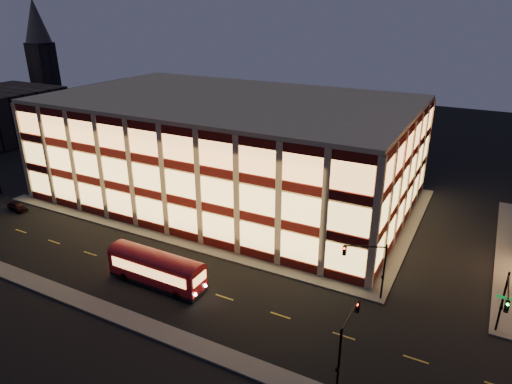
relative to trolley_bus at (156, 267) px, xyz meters
The scene contains 13 objects.
ground 7.92m from the trolley_bus, 111.04° to the left, with size 200.00×200.00×0.00m, color black.
sidewalk_office_south 10.16m from the trolley_bus, 125.19° to the left, with size 54.00×2.00×0.15m, color #514F4C.
sidewalk_office_east 31.58m from the trolley_bus, 50.03° to the left, with size 2.00×30.00×0.15m, color #514F4C.
sidewalk_tower_west 39.54m from the trolley_bus, 37.71° to the left, with size 2.00×30.00×0.15m, color #514F4C.
sidewalk_near 6.73m from the trolley_bus, 115.23° to the right, with size 100.00×2.00×0.15m, color #514F4C.
office_building 25.28m from the trolley_bus, 103.25° to the left, with size 50.45×30.45×14.50m.
church_tower 86.98m from the trolley_bus, 147.05° to the left, with size 5.00×5.00×18.00m, color #2D2621.
church_spire 89.21m from the trolley_bus, 147.05° to the left, with size 6.00×6.00×10.00m, color #4C473F.
traffic_signal_far 20.92m from the trolley_bus, 20.81° to the left, with size 3.79×1.87×6.00m.
traffic_signal_right 31.51m from the trolley_bus, 12.00° to the left, with size 1.20×4.37×6.00m.
traffic_signal_near 21.22m from the trolley_bus, 10.58° to the right, with size 0.32×4.45×6.00m.
trolley_bus is the anchor object (origin of this frame).
parked_car_0 29.24m from the trolley_bus, 169.83° to the left, with size 1.38×3.42×1.17m, color black.
Camera 1 is at (30.07, -37.39, 26.34)m, focal length 32.00 mm.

